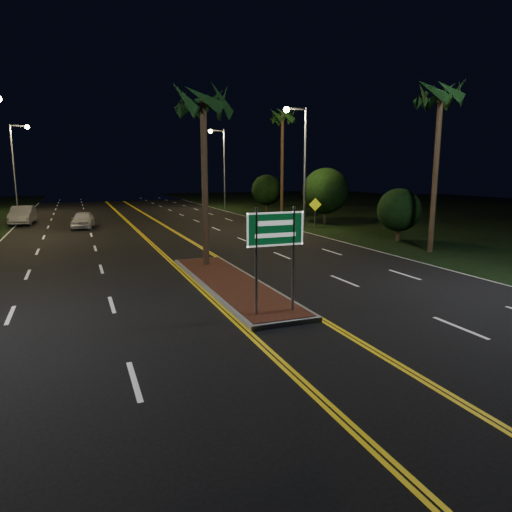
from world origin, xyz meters
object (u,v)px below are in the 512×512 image
median_island (231,283)px  car_near (83,218)px  palm_right_far (283,118)px  streetlight_left_far (17,158)px  shrub_mid (325,191)px  car_far (23,214)px  streetlight_right_mid (301,153)px  shrub_near (399,210)px  highway_sign (275,239)px  palm_median (203,102)px  warning_sign (315,209)px  shrub_far (267,190)px  palm_right_near (441,95)px  streetlight_right_far (221,159)px

median_island → car_near: (-4.92, 21.36, 0.66)m
palm_right_far → streetlight_left_far: bearing=149.1°
streetlight_left_far → shrub_mid: bearing=-39.1°
palm_right_far → car_far: (-22.30, 2.92, -8.27)m
streetlight_right_mid → shrub_near: 9.28m
highway_sign → palm_median: (0.00, 7.70, 4.87)m
warning_sign → streetlight_left_far: bearing=145.8°
highway_sign → shrub_far: 35.96m
median_island → shrub_near: shrub_near is taller
streetlight_right_mid → shrub_far: bearing=77.2°
median_island → car_near: car_near is taller
streetlight_left_far → palm_right_far: bearing=-30.9°
shrub_near → car_near: bearing=142.1°
palm_right_near → shrub_mid: (1.50, 14.00, -5.49)m
median_island → highway_sign: size_ratio=3.20×
palm_right_near → shrub_near: size_ratio=2.82×
streetlight_left_far → palm_median: 35.18m
palm_right_far → shrub_far: 9.13m
highway_sign → palm_right_near: size_ratio=0.34×
palm_median → warning_sign: bearing=43.3°
shrub_near → car_near: shrub_near is taller
median_island → palm_median: 8.00m
streetlight_left_far → shrub_near: size_ratio=2.73×
streetlight_left_far → shrub_far: streetlight_left_far is taller
palm_right_near → car_far: 32.61m
streetlight_right_far → palm_right_near: 32.16m
streetlight_left_far → shrub_near: (24.11, -30.00, -3.71)m
streetlight_right_mid → palm_right_far: 9.00m
car_far → streetlight_left_far: bearing=99.5°
median_island → car_near: 21.93m
shrub_far → streetlight_right_mid: bearing=-102.8°
streetlight_right_mid → car_near: streetlight_right_mid is taller
streetlight_right_far → car_far: 22.58m
highway_sign → streetlight_left_far: (-10.61, 41.20, 3.25)m
shrub_far → car_far: (-23.30, -3.08, -1.46)m
shrub_far → car_near: (-18.72, -7.64, -1.59)m
streetlight_left_far → palm_median: (10.61, -33.50, 1.62)m
streetlight_left_far → warning_sign: size_ratio=3.90×
palm_right_near → shrub_near: (1.00, 4.00, -6.27)m
highway_sign → shrub_mid: size_ratio=0.69×
median_island → streetlight_right_mid: size_ratio=1.14×
streetlight_right_mid → palm_right_near: 12.41m
shrub_near → warning_sign: bearing=103.5°
streetlight_right_far → palm_right_far: palm_right_far is taller
palm_median → shrub_far: size_ratio=2.10×
median_island → warning_sign: size_ratio=4.45×
median_island → shrub_mid: shrub_mid is taller
streetlight_right_far → shrub_far: 7.56m
shrub_mid → shrub_far: size_ratio=1.17×
car_near → warning_sign: bearing=-14.7°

